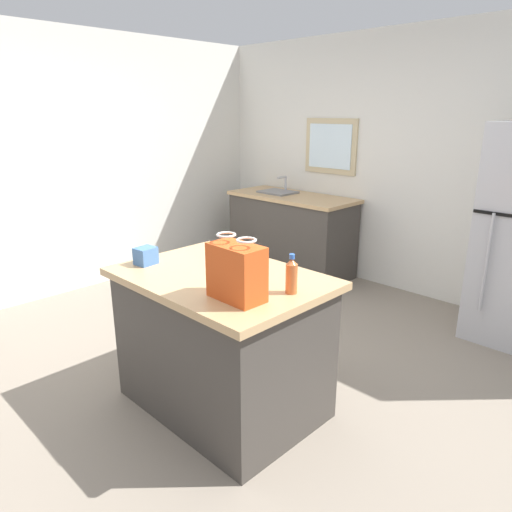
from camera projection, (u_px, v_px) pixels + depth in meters
name	position (u px, v px, depth m)	size (l,w,h in m)	color
ground	(230.00, 379.00, 3.31)	(6.03, 6.03, 0.00)	gray
back_wall	(413.00, 165.00, 4.64)	(5.03, 0.13, 2.60)	silver
left_wall	(56.00, 166.00, 4.61)	(0.10, 5.02, 2.60)	silver
kitchen_island	(222.00, 341.00, 2.91)	(1.26, 0.89, 0.89)	#423D38
sink_counter	(291.00, 232.00, 5.47)	(1.50, 0.65, 1.09)	#423D38
shopping_bag	(237.00, 272.00, 2.38)	(0.30, 0.17, 0.33)	#DB511E
small_box	(146.00, 256.00, 2.95)	(0.11, 0.12, 0.11)	#4775B7
bottle	(292.00, 276.00, 2.47)	(0.06, 0.06, 0.22)	#C66633
ear_defenders	(253.00, 271.00, 2.77)	(0.21, 0.21, 0.06)	black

